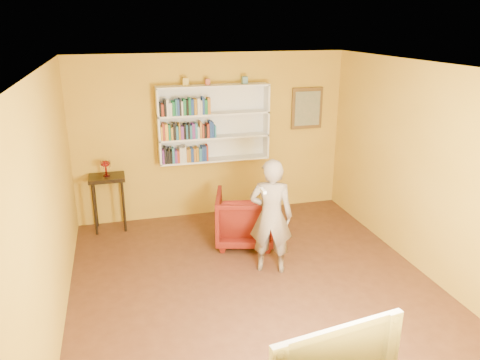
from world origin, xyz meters
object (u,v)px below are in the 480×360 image
(person, at_px, (271,216))
(television, at_px, (329,355))
(console_table, at_px, (107,185))
(bookshelf, at_px, (213,123))
(armchair, at_px, (245,218))
(ruby_lustre, at_px, (106,165))

(person, relative_size, television, 1.39)
(television, bearing_deg, console_table, 101.77)
(console_table, height_order, television, television)
(bookshelf, xyz_separation_m, armchair, (0.22, -1.18, -1.20))
(bookshelf, relative_size, console_table, 2.02)
(ruby_lustre, relative_size, armchair, 0.28)
(bookshelf, xyz_separation_m, person, (0.32, -2.05, -0.82))
(person, xyz_separation_m, television, (-0.42, -2.61, -0.01))
(bookshelf, distance_m, person, 2.23)
(armchair, xyz_separation_m, television, (-0.32, -3.48, 0.37))
(bookshelf, height_order, armchair, bookshelf)
(person, bearing_deg, bookshelf, -58.83)
(armchair, bearing_deg, ruby_lustre, -11.85)
(armchair, bearing_deg, television, 100.53)
(console_table, bearing_deg, television, -70.09)
(bookshelf, relative_size, ruby_lustre, 7.33)
(television, bearing_deg, person, 72.78)
(person, bearing_deg, console_table, -20.38)
(ruby_lustre, xyz_separation_m, person, (2.05, -1.89, -0.29))
(armchair, distance_m, television, 3.52)
(bookshelf, distance_m, television, 4.73)
(armchair, relative_size, person, 0.56)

